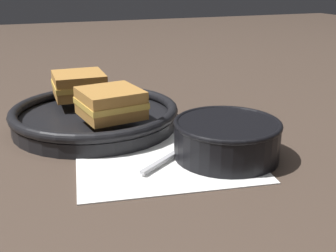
{
  "coord_description": "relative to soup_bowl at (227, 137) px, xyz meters",
  "views": [
    {
      "loc": [
        -0.2,
        -0.61,
        0.26
      ],
      "look_at": [
        0.03,
        -0.01,
        0.03
      ],
      "focal_mm": 45.0,
      "sensor_mm": 36.0,
      "label": 1
    }
  ],
  "objects": [
    {
      "name": "ground_plane",
      "position": [
        -0.09,
        0.09,
        -0.03
      ],
      "size": [
        4.0,
        4.0,
        0.0
      ],
      "primitive_type": "plane",
      "color": "#47382D"
    },
    {
      "name": "napkin",
      "position": [
        -0.09,
        0.03,
        -0.03
      ],
      "size": [
        0.3,
        0.27,
        0.0
      ],
      "color": "white",
      "rests_on": "ground_plane"
    },
    {
      "name": "soup_bowl",
      "position": [
        0.0,
        0.0,
        0.0
      ],
      "size": [
        0.16,
        0.16,
        0.06
      ],
      "color": "black",
      "rests_on": "ground_plane"
    },
    {
      "name": "spoon",
      "position": [
        -0.04,
        0.05,
        -0.03
      ],
      "size": [
        0.15,
        0.11,
        0.01
      ],
      "rotation": [
        0.0,
        0.0,
        0.61
      ],
      "color": "#B7B7BC",
      "rests_on": "napkin"
    },
    {
      "name": "skillet",
      "position": [
        -0.16,
        0.21,
        -0.01
      ],
      "size": [
        0.3,
        0.3,
        0.04
      ],
      "color": "black",
      "rests_on": "ground_plane"
    },
    {
      "name": "sandwich_near_left",
      "position": [
        -0.17,
        0.28,
        0.03
      ],
      "size": [
        0.1,
        0.1,
        0.05
      ],
      "rotation": [
        0.0,
        0.0,
        3.12
      ],
      "color": "#B27A38",
      "rests_on": "skillet"
    },
    {
      "name": "sandwich_near_right",
      "position": [
        -0.15,
        0.14,
        0.03
      ],
      "size": [
        0.11,
        0.11,
        0.05
      ],
      "rotation": [
        0.0,
        0.0,
        6.44
      ],
      "color": "#B27A38",
      "rests_on": "skillet"
    }
  ]
}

